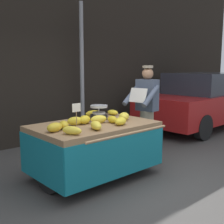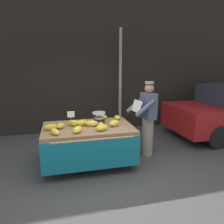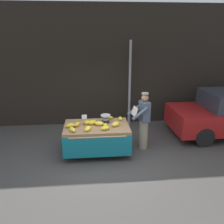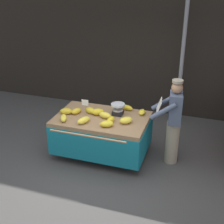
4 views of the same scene
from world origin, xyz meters
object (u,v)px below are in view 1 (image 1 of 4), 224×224
Objects in this scene: banana_bunch_7 at (99,119)px; parked_car at (202,101)px; price_sign at (76,110)px; banana_bunch_5 at (120,121)px; banana_bunch_11 at (93,113)px; vendor_person at (146,111)px; banana_bunch_2 at (55,127)px; banana_bunch_8 at (72,130)px; banana_bunch_10 at (84,120)px; banana_bunch_9 at (112,119)px; weighing_scale at (99,112)px; banana_bunch_3 at (124,116)px; banana_cart at (94,137)px; banana_bunch_6 at (75,121)px; banana_bunch_1 at (113,112)px; banana_bunch_4 at (64,125)px; banana_bunch_0 at (96,125)px.

banana_bunch_7 is 0.07× the size of parked_car.
price_sign reaches higher than banana_bunch_7.
parked_car reaches higher than banana_bunch_5.
banana_bunch_11 is 0.17× the size of vendor_person.
banana_bunch_11 is at bearing 27.38° from banana_bunch_2.
banana_bunch_10 is at bearing 40.35° from banana_bunch_8.
banana_bunch_9 is at bearing -38.12° from banana_bunch_7.
banana_bunch_3 is at bearing -50.94° from weighing_scale.
banana_bunch_7 is at bearing -168.31° from parked_car.
banana_bunch_11 is at bearing 52.58° from banana_cart.
banana_bunch_1 is at bearing 15.86° from banana_bunch_6.
banana_bunch_5 is 0.06× the size of parked_car.
price_sign is 1.66× the size of banana_bunch_9.
weighing_scale reaches higher than banana_cart.
banana_cart is 7.14× the size of banana_bunch_7.
parked_car is at bearing 13.81° from banana_bunch_8.
banana_cart is 1.41m from vendor_person.
banana_bunch_9 is at bearing -132.53° from banana_bunch_1.
weighing_scale is 0.36m from banana_bunch_9.
banana_bunch_8 is (0.08, -0.28, -0.01)m from banana_bunch_2.
banana_bunch_7 is at bearing -148.33° from banana_bunch_1.
vendor_person is (0.85, 0.27, -0.03)m from banana_bunch_3.
banana_bunch_7 is 1.31m from vendor_person.
banana_bunch_10 is (0.16, -0.01, 0.00)m from banana_bunch_6.
banana_bunch_8 is at bearing -106.54° from banana_bunch_4.
banana_bunch_10 is at bearing 128.60° from banana_bunch_5.
vendor_person is at bearing 17.82° from banana_bunch_3.
banana_bunch_3 is 1.24× the size of banana_bunch_9.
banana_bunch_5 is (-0.05, -0.55, -0.06)m from weighing_scale.
banana_bunch_10 is at bearing -4.74° from banana_bunch_6.
banana_bunch_4 is (-0.54, -0.01, 0.27)m from banana_cart.
banana_bunch_8 reaches higher than banana_bunch_1.
banana_bunch_1 is 0.06× the size of parked_car.
vendor_person reaches higher than banana_bunch_0.
banana_bunch_10 is (-0.34, 0.43, 0.01)m from banana_bunch_5.
banana_bunch_6 is (0.26, 0.11, 0.01)m from banana_bunch_4.
price_sign is 0.31m from banana_bunch_10.
banana_bunch_7 reaches higher than banana_cart.
banana_bunch_8 is at bearing -150.39° from banana_cart.
price_sign reaches higher than banana_bunch_2.
banana_bunch_4 is at bearing 170.07° from banana_bunch_9.
banana_bunch_2 is at bearing -169.35° from parked_car.
banana_bunch_1 is 0.99× the size of banana_bunch_6.
vendor_person is (1.11, -0.04, -0.09)m from weighing_scale.
weighing_scale is at bearing 11.79° from banana_bunch_6.
banana_bunch_8 is at bearing -128.44° from banana_bunch_6.
weighing_scale is 0.49m from banana_bunch_1.
banana_bunch_10 reaches higher than banana_bunch_1.
banana_bunch_2 is 1.06× the size of banana_bunch_4.
banana_bunch_10 is at bearing 15.42° from banana_bunch_2.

